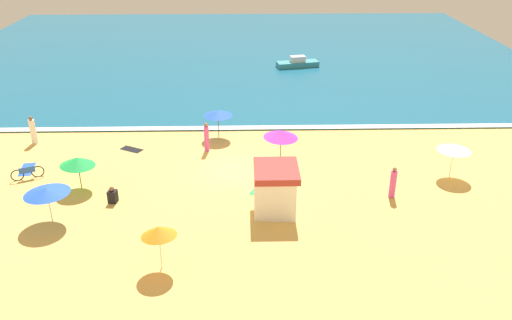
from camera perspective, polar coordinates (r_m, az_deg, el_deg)
name	(u,v)px	position (r m, az deg, el deg)	size (l,w,h in m)	color
ground_plane	(233,169)	(31.54, -2.47, -0.99)	(60.00, 60.00, 0.00)	#EDBC60
ocean_water	(237,52)	(57.92, -2.04, 11.59)	(60.00, 44.00, 0.10)	#196084
wave_breaker_foam	(235,128)	(37.24, -2.33, 3.51)	(57.00, 0.70, 0.01)	white
lifeguard_cabana	(276,189)	(26.86, 2.17, -3.10)	(2.27, 2.65, 2.40)	white
beach_umbrella_0	(47,191)	(27.46, -21.67, -3.12)	(3.05, 3.04, 1.95)	silver
beach_umbrella_1	(454,148)	(31.96, 20.62, 1.22)	(2.54, 2.54, 1.96)	silver
beach_umbrella_2	(218,113)	(35.34, -4.11, 5.05)	(2.22, 2.22, 1.91)	#4C3823
beach_umbrella_3	(159,231)	(22.68, -10.47, -7.58)	(2.07, 2.08, 2.14)	silver
beach_umbrella_4	(281,134)	(31.23, 2.71, 2.83)	(2.89, 2.89, 2.32)	#4C3823
beach_umbrella_5	(77,161)	(30.26, -18.72, -0.15)	(2.29, 2.27, 1.97)	#4C3823
parked_bicycle	(27,173)	(32.97, -23.45, -1.27)	(1.68, 0.80, 0.76)	black
beachgoer_0	(393,183)	(29.10, 14.57, -2.43)	(0.39, 0.39, 1.77)	#D84CA5
beachgoer_1	(113,196)	(28.90, -15.22, -3.73)	(0.50, 0.50, 0.93)	black
beachgoer_3	(207,138)	(33.65, -5.36, 2.43)	(0.43, 0.43, 1.92)	#D84CA5
beachgoer_5	(33,131)	(37.61, -22.94, 2.91)	(0.50, 0.50, 1.88)	white
beach_towel_0	(27,169)	(34.32, -23.49, -0.93)	(1.01, 1.86, 0.01)	blue
beach_towel_1	(132,149)	(34.99, -13.28, 1.12)	(1.61, 1.29, 0.01)	black
beach_towel_2	(264,194)	(28.79, 0.86, -3.73)	(1.70, 1.31, 0.01)	green
beach_towel_4	(281,167)	(31.74, 2.71, -0.80)	(1.28, 0.90, 0.01)	green
small_boat_0	(298,63)	(52.19, 4.51, 10.39)	(4.21, 2.17, 1.03)	teal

